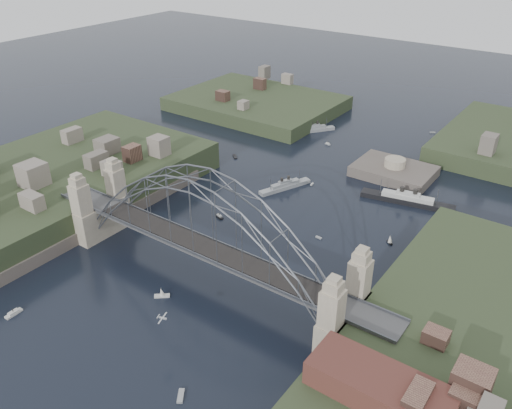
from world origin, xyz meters
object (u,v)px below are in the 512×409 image
(fort_island, at_px, (393,177))
(naval_cruiser_far, at_px, (314,129))
(ocean_liner, at_px, (407,200))
(wharf_shed, at_px, (380,387))
(naval_cruiser_near, at_px, (285,186))
(bridge, at_px, (203,230))

(fort_island, height_order, naval_cruiser_far, fort_island)
(ocean_liner, bearing_deg, wharf_shed, -72.28)
(fort_island, height_order, wharf_shed, wharf_shed)
(fort_island, distance_m, ocean_liner, 16.52)
(naval_cruiser_near, bearing_deg, bridge, -78.30)
(wharf_shed, distance_m, naval_cruiser_near, 79.82)
(naval_cruiser_far, height_order, ocean_liner, ocean_liner)
(bridge, xyz_separation_m, wharf_shed, (44.00, -14.00, -2.32))
(naval_cruiser_far, distance_m, ocean_liner, 55.54)
(bridge, height_order, fort_island, bridge)
(fort_island, distance_m, naval_cruiser_far, 40.61)
(fort_island, bearing_deg, naval_cruiser_far, 154.49)
(naval_cruiser_near, bearing_deg, wharf_shed, -47.79)
(ocean_liner, bearing_deg, fort_island, 125.08)
(bridge, height_order, naval_cruiser_far, bridge)
(wharf_shed, height_order, ocean_liner, wharf_shed)
(fort_island, xyz_separation_m, wharf_shed, (32.00, -84.00, 10.34))
(bridge, bearing_deg, wharf_shed, -17.65)
(naval_cruiser_near, bearing_deg, fort_island, 49.92)
(naval_cruiser_near, xyz_separation_m, naval_cruiser_far, (-15.38, 42.76, 0.03))
(naval_cruiser_far, relative_size, ocean_liner, 0.54)
(fort_island, distance_m, wharf_shed, 90.48)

